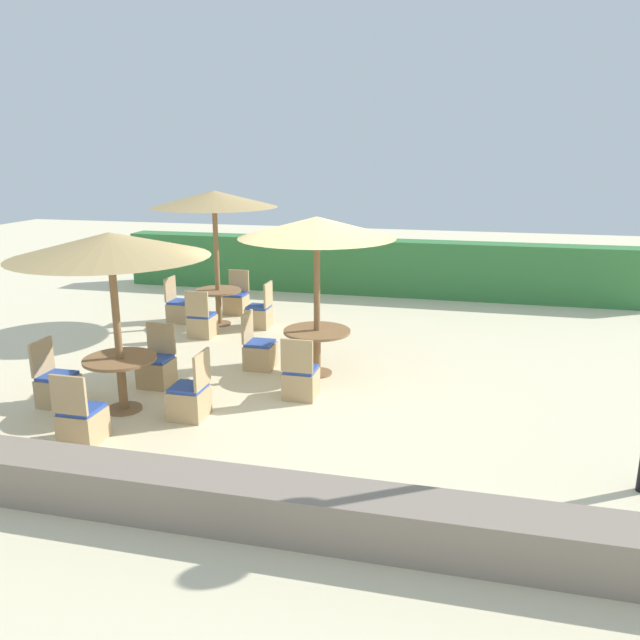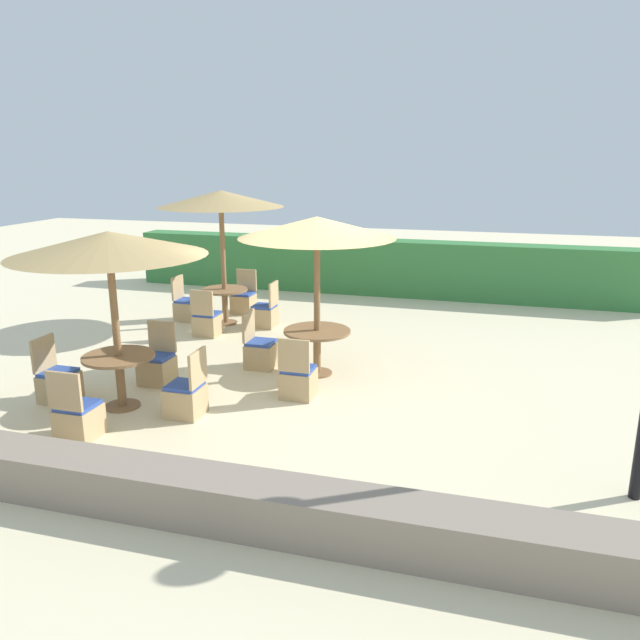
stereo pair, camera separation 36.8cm
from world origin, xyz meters
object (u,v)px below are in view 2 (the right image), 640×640
(patio_chair_back_left_west, at_px, (187,308))
(round_table_center, at_px, (317,339))
(parasol_center, at_px, (317,228))
(patio_chair_center_south, at_px, (298,380))
(patio_chair_center_west, at_px, (260,352))
(round_table_front_left, at_px, (119,368))
(parasol_back_left, at_px, (221,199))
(patio_chair_back_left_north, at_px, (244,301))
(patio_chair_back_left_east, at_px, (265,314))
(patio_chair_front_left_north, at_px, (158,367))
(patio_chair_front_left_south, at_px, (78,418))
(patio_chair_back_left_south, at_px, (207,322))
(patio_chair_front_left_east, at_px, (186,397))
(patio_chair_front_left_west, at_px, (58,383))
(round_table_back_left, at_px, (225,297))
(parasol_front_left, at_px, (108,244))

(patio_chair_back_left_west, relative_size, round_table_center, 0.88)
(parasol_center, xyz_separation_m, patio_chair_center_south, (0.01, -1.02, -2.06))
(patio_chair_center_west, bearing_deg, patio_chair_back_left_west, -132.69)
(round_table_front_left, bearing_deg, parasol_back_left, 95.39)
(patio_chair_back_left_north, relative_size, patio_chair_back_left_east, 1.00)
(parasol_center, relative_size, patio_chair_center_west, 2.69)
(patio_chair_front_left_north, bearing_deg, patio_chair_back_left_west, -69.42)
(patio_chair_back_left_east, xyz_separation_m, round_table_front_left, (-0.46, -4.40, 0.31))
(patio_chair_back_left_west, bearing_deg, patio_chair_center_south, 46.00)
(parasol_back_left, xyz_separation_m, patio_chair_front_left_south, (0.45, -5.41, -2.27))
(patio_chair_back_left_south, height_order, patio_chair_front_left_east, same)
(patio_chair_back_left_east, relative_size, patio_chair_front_left_west, 1.00)
(round_table_back_left, height_order, parasol_front_left, parasol_front_left)
(patio_chair_back_left_east, height_order, patio_chair_center_west, same)
(patio_chair_front_left_south, distance_m, patio_chair_front_left_east, 1.38)
(parasol_center, xyz_separation_m, patio_chair_front_left_west, (-3.24, -2.07, -2.06))
(round_table_back_left, bearing_deg, round_table_front_left, -84.61)
(round_table_center, xyz_separation_m, patio_chair_front_left_east, (-1.24, -2.04, -0.31))
(patio_chair_back_left_south, bearing_deg, round_table_back_left, 91.36)
(patio_chair_back_left_west, bearing_deg, round_table_center, 55.76)
(patio_chair_back_left_east, xyz_separation_m, round_table_center, (1.78, -2.38, 0.31))
(parasol_back_left, height_order, patio_chair_back_left_east, parasol_back_left)
(parasol_front_left, distance_m, patio_chair_front_left_south, 2.25)
(patio_chair_back_left_north, height_order, patio_chair_front_left_south, same)
(round_table_back_left, distance_m, patio_chair_front_left_east, 4.66)
(parasol_front_left, xyz_separation_m, patio_chair_front_left_east, (1.00, -0.01, -2.01))
(patio_chair_back_left_east, bearing_deg, round_table_back_left, 89.48)
(patio_chair_center_west, bearing_deg, parasol_front_left, -31.07)
(patio_chair_front_left_north, bearing_deg, patio_chair_front_left_east, 135.44)
(patio_chair_back_left_east, bearing_deg, round_table_center, -143.23)
(parasol_front_left, distance_m, patio_chair_front_left_north, 2.23)
(round_table_center, xyz_separation_m, parasol_front_left, (-2.24, -2.02, 1.70))
(patio_chair_back_left_north, bearing_deg, patio_chair_center_south, 121.31)
(patio_chair_center_west, height_order, patio_chair_center_south, same)
(parasol_front_left, bearing_deg, parasol_center, 42.08)
(patio_chair_front_left_north, bearing_deg, patio_chair_back_left_north, -84.77)
(patio_chair_center_west, distance_m, round_table_front_left, 2.45)
(parasol_front_left, xyz_separation_m, patio_chair_front_left_south, (0.04, -1.00, -2.01))
(patio_chair_back_left_north, bearing_deg, parasol_front_left, 94.28)
(patio_chair_back_left_east, bearing_deg, parasol_back_left, 89.48)
(patio_chair_back_left_west, xyz_separation_m, patio_chair_back_left_east, (1.76, -0.03, 0.00))
(parasol_front_left, bearing_deg, patio_chair_center_west, 58.93)
(patio_chair_back_left_west, xyz_separation_m, patio_chair_center_south, (3.55, -3.43, 0.00))
(parasol_front_left, height_order, patio_chair_front_left_east, parasol_front_left)
(patio_chair_back_left_east, bearing_deg, patio_chair_front_left_north, 172.35)
(round_table_front_left, relative_size, patio_chair_front_left_south, 1.05)
(parasol_center, bearing_deg, parasol_back_left, 138.05)
(round_table_back_left, distance_m, round_table_front_left, 4.43)
(round_table_back_left, relative_size, patio_chair_front_left_west, 1.01)
(patio_chair_back_left_west, height_order, round_table_front_left, patio_chair_back_left_west)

